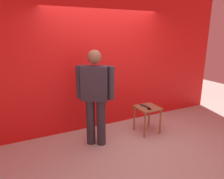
{
  "coord_description": "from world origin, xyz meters",
  "views": [
    {
      "loc": [
        -1.78,
        -2.83,
        2.03
      ],
      "look_at": [
        -0.12,
        0.55,
        1.0
      ],
      "focal_mm": 33.05,
      "sensor_mm": 36.0,
      "label": 1
    }
  ],
  "objects_px": {
    "cell_phone": "(149,109)",
    "tv_remote": "(143,106)",
    "side_table": "(147,112)",
    "standing_person": "(95,94)"
  },
  "relations": [
    {
      "from": "side_table",
      "to": "cell_phone",
      "type": "bearing_deg",
      "value": -114.1
    },
    {
      "from": "tv_remote",
      "to": "side_table",
      "type": "bearing_deg",
      "value": -73.35
    },
    {
      "from": "cell_phone",
      "to": "tv_remote",
      "type": "xyz_separation_m",
      "value": [
        -0.01,
        0.18,
        0.01
      ]
    },
    {
      "from": "standing_person",
      "to": "side_table",
      "type": "xyz_separation_m",
      "value": [
        1.14,
        -0.03,
        -0.53
      ]
    },
    {
      "from": "side_table",
      "to": "tv_remote",
      "type": "xyz_separation_m",
      "value": [
        -0.05,
        0.08,
        0.11
      ]
    },
    {
      "from": "standing_person",
      "to": "cell_phone",
      "type": "xyz_separation_m",
      "value": [
        1.09,
        -0.13,
        -0.42
      ]
    },
    {
      "from": "tv_remote",
      "to": "standing_person",
      "type": "bearing_deg",
      "value": 168.91
    },
    {
      "from": "side_table",
      "to": "cell_phone",
      "type": "relative_size",
      "value": 3.91
    },
    {
      "from": "standing_person",
      "to": "side_table",
      "type": "relative_size",
      "value": 3.13
    },
    {
      "from": "tv_remote",
      "to": "cell_phone",
      "type": "bearing_deg",
      "value": -101.98
    }
  ]
}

